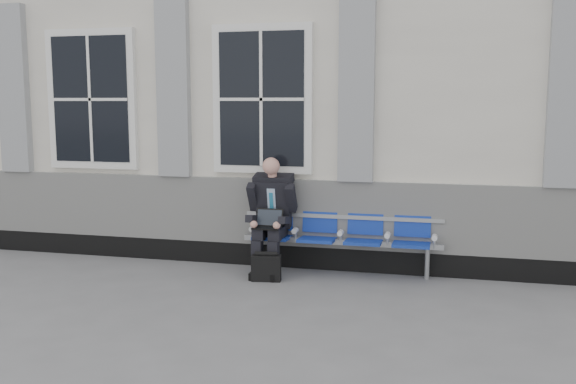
# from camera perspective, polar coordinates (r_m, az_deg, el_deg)

# --- Properties ---
(ground) EXTENTS (70.00, 70.00, 0.00)m
(ground) POSITION_cam_1_polar(r_m,az_deg,el_deg) (7.61, -7.86, -9.01)
(ground) COLOR slate
(ground) RESTS_ON ground
(station_building) EXTENTS (14.40, 4.40, 4.49)m
(station_building) POSITION_cam_1_polar(r_m,az_deg,el_deg) (10.58, -1.18, 8.05)
(station_building) COLOR silver
(station_building) RESTS_ON ground
(bench) EXTENTS (2.60, 0.47, 0.91)m
(bench) POSITION_cam_1_polar(r_m,az_deg,el_deg) (8.34, 4.76, -3.53)
(bench) COLOR #9EA0A3
(bench) RESTS_ON ground
(businessman) EXTENTS (0.62, 0.83, 1.51)m
(businessman) POSITION_cam_1_polar(r_m,az_deg,el_deg) (8.35, -1.48, -1.72)
(businessman) COLOR black
(businessman) RESTS_ON ground
(briefcase) EXTENTS (0.38, 0.20, 0.37)m
(briefcase) POSITION_cam_1_polar(r_m,az_deg,el_deg) (8.05, -1.94, -6.71)
(briefcase) COLOR black
(briefcase) RESTS_ON ground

